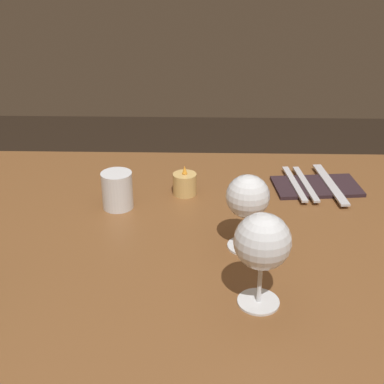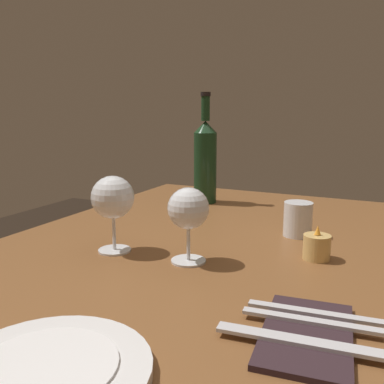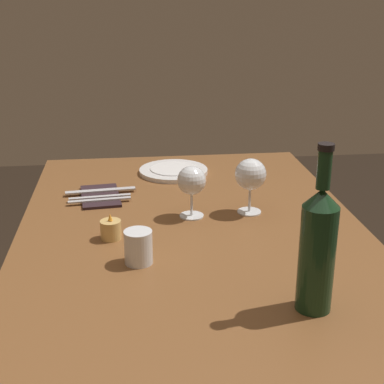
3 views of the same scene
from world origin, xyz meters
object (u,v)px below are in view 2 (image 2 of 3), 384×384
object	(u,v)px
dinner_plate	(46,372)
fork_outer	(314,313)
table_knife	(302,341)
wine_glass_left	(113,199)
wine_bottle	(205,160)
water_tumbler	(298,221)
folded_napkin	(307,334)
fork_inner	(310,321)
wine_glass_right	(188,211)
votive_candle	(317,248)

from	to	relation	value
dinner_plate	fork_outer	xyz separation A→B (m)	(-0.26, 0.24, 0.00)
fork_outer	table_knife	distance (m)	0.08
wine_glass_left	wine_bottle	size ratio (longest dim) A/B	0.47
wine_glass_left	water_tumbler	distance (m)	0.42
folded_napkin	fork_outer	size ratio (longest dim) A/B	1.11
fork_inner	table_knife	xyz separation A→B (m)	(0.05, 0.00, 0.00)
water_tumbler	folded_napkin	distance (m)	0.45
water_tumbler	table_knife	size ratio (longest dim) A/B	0.37
wine_bottle	fork_inner	bearing A→B (deg)	34.11
wine_glass_right	wine_bottle	distance (m)	0.52
votive_candle	table_knife	size ratio (longest dim) A/B	0.32
votive_candle	dinner_plate	xyz separation A→B (m)	(0.50, -0.20, -0.02)
folded_napkin	fork_inner	xyz separation A→B (m)	(-0.02, 0.00, 0.01)
wine_glass_right	wine_bottle	world-z (taller)	wine_bottle
dinner_plate	folded_napkin	xyz separation A→B (m)	(-0.21, 0.24, -0.00)
folded_napkin	table_knife	bearing A→B (deg)	0.00
water_tumbler	fork_outer	distance (m)	0.40
fork_outer	fork_inner	bearing A→B (deg)	0.00
dinner_plate	table_knife	world-z (taller)	dinner_plate
wine_glass_left	fork_outer	size ratio (longest dim) A/B	0.86
wine_glass_right	water_tumbler	size ratio (longest dim) A/B	1.83
wine_glass_left	fork_outer	bearing A→B (deg)	74.17
votive_candle	dinner_plate	bearing A→B (deg)	-21.63
fork_inner	votive_candle	bearing A→B (deg)	-172.17
water_tumbler	table_knife	xyz separation A→B (m)	(0.46, 0.10, -0.02)
folded_napkin	fork_inner	world-z (taller)	fork_inner
fork_inner	water_tumbler	bearing A→B (deg)	-165.97
votive_candle	dinner_plate	world-z (taller)	votive_candle
water_tumbler	table_knife	distance (m)	0.48
votive_candle	folded_napkin	world-z (taller)	votive_candle
wine_glass_right	wine_bottle	size ratio (longest dim) A/B	0.43
wine_glass_left	table_knife	size ratio (longest dim) A/B	0.73
wine_bottle	dinner_plate	distance (m)	0.90
votive_candle	fork_inner	world-z (taller)	votive_candle
wine_glass_left	folded_napkin	world-z (taller)	wine_glass_left
wine_glass_right	table_knife	xyz separation A→B (m)	(0.21, 0.25, -0.09)
wine_glass_right	table_knife	bearing A→B (deg)	50.64
wine_glass_left	water_tumbler	world-z (taller)	wine_glass_left
folded_napkin	fork_inner	size ratio (longest dim) A/B	1.11
water_tumbler	fork_outer	bearing A→B (deg)	14.91
wine_glass_left	dinner_plate	xyz separation A→B (m)	(0.37, 0.18, -0.10)
votive_candle	fork_inner	distance (m)	0.27
dinner_plate	fork_inner	distance (m)	0.33
wine_bottle	folded_napkin	size ratio (longest dim) A/B	1.66
wine_glass_left	dinner_plate	world-z (taller)	wine_glass_left
fork_outer	table_knife	bearing A→B (deg)	0.00
wine_glass_right	fork_outer	bearing A→B (deg)	63.26
wine_glass_left	wine_bottle	xyz separation A→B (m)	(-0.50, -0.02, 0.02)
fork_inner	table_knife	distance (m)	0.05
wine_glass_left	folded_napkin	distance (m)	0.46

